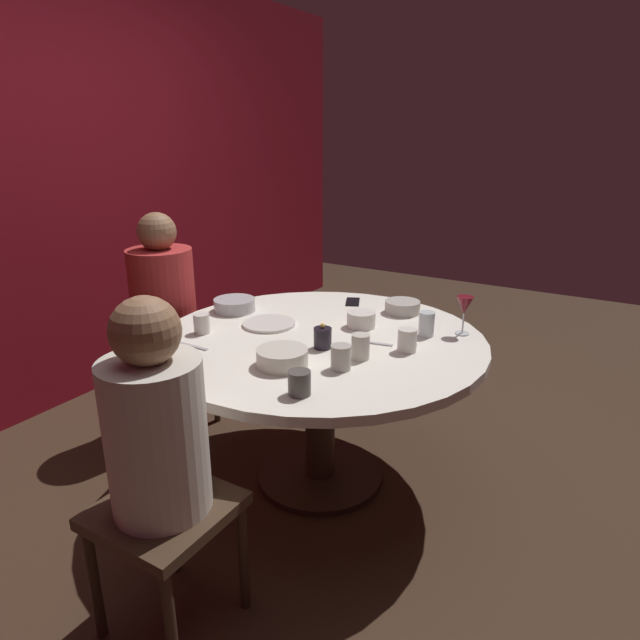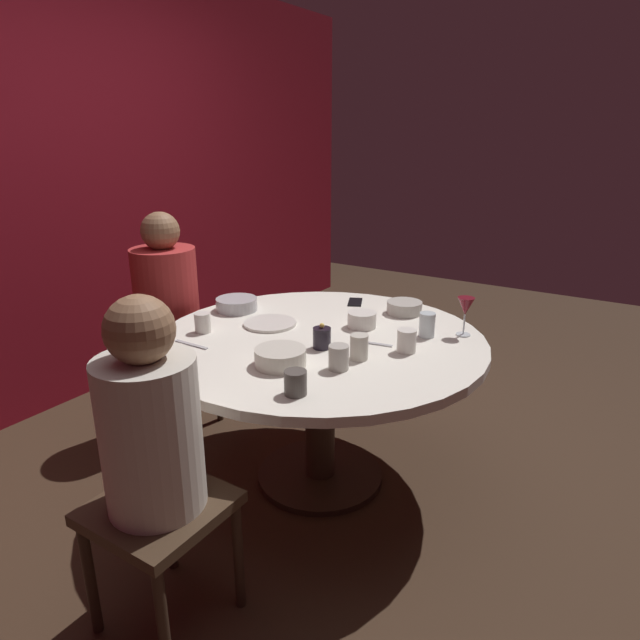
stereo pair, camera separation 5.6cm
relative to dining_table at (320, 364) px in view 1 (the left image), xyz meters
The scene contains 21 objects.
ground_plane 0.60m from the dining_table, ahead, with size 8.00×8.00×0.00m, color #382619.
back_wall 1.94m from the dining_table, 90.00° to the left, with size 6.00×0.10×2.60m, color maroon.
dining_table is the anchor object (origin of this frame).
seated_diner_left 0.97m from the dining_table, behind, with size 0.40×0.40×1.16m.
seated_diner_back 0.98m from the dining_table, 90.00° to the left, with size 0.40×0.40×1.21m.
candle_holder 0.22m from the dining_table, 144.22° to the right, with size 0.08×0.08×0.11m.
wine_glass 0.69m from the dining_table, 55.64° to the right, with size 0.08×0.08×0.18m.
dinner_plate 0.32m from the dining_table, 87.44° to the left, with size 0.25×0.25×0.01m, color silver.
cell_phone 0.57m from the dining_table, 12.37° to the left, with size 0.07×0.14×0.01m, color black.
bowl_serving_large 0.60m from the dining_table, 79.82° to the left, with size 0.21×0.21×0.06m, color #B7B7BC.
bowl_salad_center 0.39m from the dining_table, behind, with size 0.20×0.20×0.07m, color beige.
bowl_small_white 0.29m from the dining_table, 23.93° to the right, with size 0.13×0.13×0.07m, color silver.
bowl_sauce_side 0.57m from the dining_table, 19.13° to the right, with size 0.18×0.18×0.06m, color #B2ADA3.
cup_near_candle 0.40m from the dining_table, 136.18° to the right, with size 0.08×0.08×0.10m, color #B2ADA3.
cup_by_left_diner 0.44m from the dining_table, 83.65° to the right, with size 0.08×0.08×0.10m, color silver.
cup_by_right_diner 0.35m from the dining_table, 115.64° to the right, with size 0.07×0.07×0.10m, color beige.
cup_center_front 0.51m from the dining_table, 56.85° to the right, with size 0.07×0.07×0.11m, color silver.
cup_far_edge 0.60m from the dining_table, 156.25° to the right, with size 0.08×0.08×0.09m, color #4C4742.
cup_beside_wine 0.57m from the dining_table, 115.38° to the left, with size 0.07×0.07×0.09m, color silver.
fork_near_plate 0.58m from the dining_table, 132.66° to the left, with size 0.02×0.18×0.01m, color #B7B7BC.
knife_near_plate 0.28m from the dining_table, 78.54° to the right, with size 0.02×0.18×0.01m, color #B7B7BC.
Camera 1 is at (-1.97, -1.18, 1.60)m, focal length 31.02 mm.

